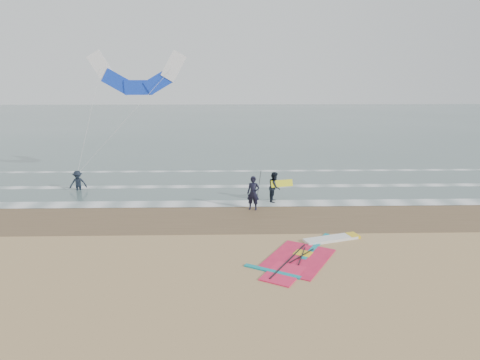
{
  "coord_description": "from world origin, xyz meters",
  "views": [
    {
      "loc": [
        -0.97,
        -14.87,
        7.16
      ],
      "look_at": [
        -0.47,
        5.0,
        2.2
      ],
      "focal_mm": 32.0,
      "sensor_mm": 36.0,
      "label": 1
    }
  ],
  "objects_px": {
    "person_standing": "(253,193)",
    "person_wading": "(78,178)",
    "surf_kite": "(138,77)",
    "person_walking": "(275,187)",
    "windsurf_rig": "(308,253)"
  },
  "relations": [
    {
      "from": "person_standing",
      "to": "person_walking",
      "type": "relative_size",
      "value": 1.06
    },
    {
      "from": "person_walking",
      "to": "windsurf_rig",
      "type": "bearing_deg",
      "value": -161.25
    },
    {
      "from": "windsurf_rig",
      "to": "person_walking",
      "type": "xyz_separation_m",
      "value": [
        -0.64,
        7.4,
        0.83
      ]
    },
    {
      "from": "person_walking",
      "to": "person_wading",
      "type": "distance_m",
      "value": 12.38
    },
    {
      "from": "person_standing",
      "to": "surf_kite",
      "type": "xyz_separation_m",
      "value": [
        -7.18,
        6.57,
        6.02
      ]
    },
    {
      "from": "windsurf_rig",
      "to": "person_standing",
      "type": "relative_size",
      "value": 2.88
    },
    {
      "from": "person_standing",
      "to": "surf_kite",
      "type": "relative_size",
      "value": 0.24
    },
    {
      "from": "person_walking",
      "to": "person_wading",
      "type": "height_order",
      "value": "person_walking"
    },
    {
      "from": "windsurf_rig",
      "to": "person_standing",
      "type": "height_order",
      "value": "person_standing"
    },
    {
      "from": "person_walking",
      "to": "person_wading",
      "type": "relative_size",
      "value": 1.07
    },
    {
      "from": "windsurf_rig",
      "to": "surf_kite",
      "type": "distance_m",
      "value": 16.94
    },
    {
      "from": "person_standing",
      "to": "surf_kite",
      "type": "bearing_deg",
      "value": 153.12
    },
    {
      "from": "person_standing",
      "to": "person_wading",
      "type": "xyz_separation_m",
      "value": [
        -10.78,
        4.15,
        -0.11
      ]
    },
    {
      "from": "windsurf_rig",
      "to": "surf_kite",
      "type": "xyz_separation_m",
      "value": [
        -9.12,
        12.5,
        6.91
      ]
    },
    {
      "from": "person_wading",
      "to": "surf_kite",
      "type": "distance_m",
      "value": 7.52
    }
  ]
}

